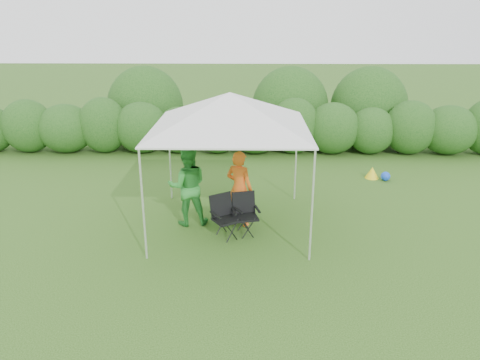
{
  "coord_description": "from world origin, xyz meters",
  "views": [
    {
      "loc": [
        0.36,
        -8.63,
        4.26
      ],
      "look_at": [
        0.2,
        0.4,
        1.05
      ],
      "focal_mm": 35.0,
      "sensor_mm": 36.0,
      "label": 1
    }
  ],
  "objects_px": {
    "woman": "(188,186)",
    "chair_left": "(224,213)",
    "chair_right": "(245,211)",
    "cooler": "(232,212)",
    "canopy": "(230,111)",
    "man": "(239,188)"
  },
  "relations": [
    {
      "from": "man",
      "to": "woman",
      "type": "xyz_separation_m",
      "value": [
        -1.09,
        0.02,
        0.04
      ]
    },
    {
      "from": "man",
      "to": "canopy",
      "type": "bearing_deg",
      "value": 38.87
    },
    {
      "from": "man",
      "to": "cooler",
      "type": "bearing_deg",
      "value": -23.85
    },
    {
      "from": "chair_left",
      "to": "chair_right",
      "type": "bearing_deg",
      "value": -11.51
    },
    {
      "from": "chair_left",
      "to": "woman",
      "type": "bearing_deg",
      "value": 110.14
    },
    {
      "from": "chair_right",
      "to": "man",
      "type": "height_order",
      "value": "man"
    },
    {
      "from": "chair_right",
      "to": "woman",
      "type": "height_order",
      "value": "woman"
    },
    {
      "from": "canopy",
      "to": "man",
      "type": "height_order",
      "value": "canopy"
    },
    {
      "from": "chair_right",
      "to": "chair_left",
      "type": "height_order",
      "value": "chair_left"
    },
    {
      "from": "chair_right",
      "to": "cooler",
      "type": "height_order",
      "value": "chair_right"
    },
    {
      "from": "chair_left",
      "to": "cooler",
      "type": "height_order",
      "value": "chair_left"
    },
    {
      "from": "chair_left",
      "to": "woman",
      "type": "height_order",
      "value": "woman"
    },
    {
      "from": "chair_right",
      "to": "cooler",
      "type": "bearing_deg",
      "value": 100.81
    },
    {
      "from": "canopy",
      "to": "cooler",
      "type": "distance_m",
      "value": 2.29
    },
    {
      "from": "man",
      "to": "cooler",
      "type": "relative_size",
      "value": 3.18
    },
    {
      "from": "man",
      "to": "chair_right",
      "type": "bearing_deg",
      "value": 134.53
    },
    {
      "from": "chair_right",
      "to": "woman",
      "type": "bearing_deg",
      "value": 147.07
    },
    {
      "from": "woman",
      "to": "chair_left",
      "type": "bearing_deg",
      "value": 134.13
    },
    {
      "from": "woman",
      "to": "cooler",
      "type": "distance_m",
      "value": 1.17
    },
    {
      "from": "chair_left",
      "to": "woman",
      "type": "xyz_separation_m",
      "value": [
        -0.8,
        0.59,
        0.36
      ]
    },
    {
      "from": "woman",
      "to": "cooler",
      "type": "height_order",
      "value": "woman"
    },
    {
      "from": "canopy",
      "to": "chair_left",
      "type": "bearing_deg",
      "value": -101.23
    }
  ]
}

